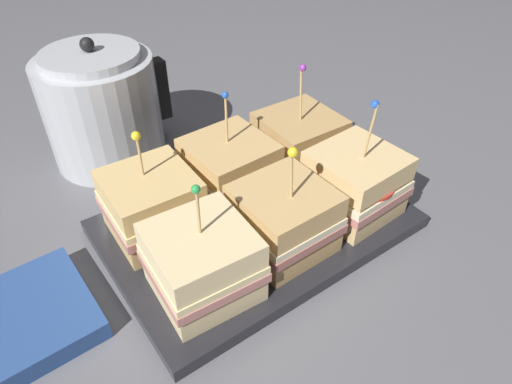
# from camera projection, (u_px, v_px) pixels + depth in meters

# --- Properties ---
(ground_plane) EXTENTS (6.00, 6.00, 0.00)m
(ground_plane) POSITION_uv_depth(u_px,v_px,m) (256.00, 229.00, 0.61)
(ground_plane) COLOR slate
(serving_platter) EXTENTS (0.38, 0.26, 0.02)m
(serving_platter) POSITION_uv_depth(u_px,v_px,m) (256.00, 224.00, 0.61)
(serving_platter) COLOR #232328
(serving_platter) RESTS_ON ground_plane
(sandwich_front_left) EXTENTS (0.11, 0.11, 0.14)m
(sandwich_front_left) POSITION_uv_depth(u_px,v_px,m) (202.00, 262.00, 0.49)
(sandwich_front_left) COLOR beige
(sandwich_front_left) RESTS_ON serving_platter
(sandwich_front_center) EXTENTS (0.11, 0.11, 0.15)m
(sandwich_front_center) POSITION_uv_depth(u_px,v_px,m) (282.00, 219.00, 0.54)
(sandwich_front_center) COLOR tan
(sandwich_front_center) RESTS_ON serving_platter
(sandwich_front_right) EXTENTS (0.11, 0.11, 0.17)m
(sandwich_front_right) POSITION_uv_depth(u_px,v_px,m) (355.00, 183.00, 0.59)
(sandwich_front_right) COLOR #DBB77A
(sandwich_front_right) RESTS_ON serving_platter
(sandwich_back_left) EXTENTS (0.11, 0.11, 0.14)m
(sandwich_back_left) POSITION_uv_depth(u_px,v_px,m) (152.00, 205.00, 0.56)
(sandwich_back_left) COLOR tan
(sandwich_back_left) RESTS_ON serving_platter
(sandwich_back_center) EXTENTS (0.11, 0.11, 0.16)m
(sandwich_back_center) POSITION_uv_depth(u_px,v_px,m) (232.00, 170.00, 0.61)
(sandwich_back_center) COLOR tan
(sandwich_back_center) RESTS_ON serving_platter
(sandwich_back_right) EXTENTS (0.11, 0.11, 0.17)m
(sandwich_back_right) POSITION_uv_depth(u_px,v_px,m) (299.00, 144.00, 0.66)
(sandwich_back_right) COLOR tan
(sandwich_back_right) RESTS_ON serving_platter
(kettle_steel) EXTENTS (0.19, 0.17, 0.20)m
(kettle_steel) POSITION_uv_depth(u_px,v_px,m) (103.00, 108.00, 0.69)
(kettle_steel) COLOR #B7BABF
(kettle_steel) RESTS_ON ground_plane
(napkin_stack) EXTENTS (0.14, 0.14, 0.02)m
(napkin_stack) POSITION_uv_depth(u_px,v_px,m) (25.00, 319.00, 0.49)
(napkin_stack) COLOR navy
(napkin_stack) RESTS_ON ground_plane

